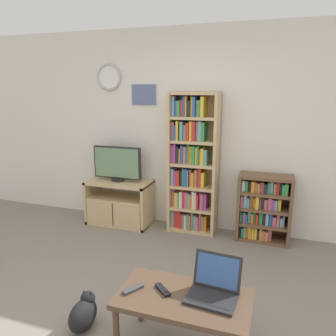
{
  "coord_description": "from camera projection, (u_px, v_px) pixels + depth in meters",
  "views": [
    {
      "loc": [
        1.0,
        -1.89,
        1.84
      ],
      "look_at": [
        -0.04,
        1.23,
        1.04
      ],
      "focal_mm": 35.0,
      "sensor_mm": 36.0,
      "label": 1
    }
  ],
  "objects": [
    {
      "name": "coffee_table",
      "position": [
        184.0,
        303.0,
        2.26
      ],
      "size": [
        0.92,
        0.5,
        0.45
      ],
      "color": "#4C3828",
      "rests_on": "ground_plane"
    },
    {
      "name": "laptop",
      "position": [
        214.0,
        287.0,
        2.25
      ],
      "size": [
        0.36,
        0.32,
        0.27
      ],
      "rotation": [
        0.0,
        0.0,
        -0.09
      ],
      "color": "#232326",
      "rests_on": "coffee_table"
    },
    {
      "name": "bookshelf_short",
      "position": [
        263.0,
        208.0,
        4.02
      ],
      "size": [
        0.63,
        0.32,
        0.83
      ],
      "color": "brown",
      "rests_on": "ground_plane"
    },
    {
      "name": "remote_far_from_laptop",
      "position": [
        133.0,
        289.0,
        2.31
      ],
      "size": [
        0.12,
        0.16,
        0.02
      ],
      "rotation": [
        0.0,
        0.0,
        2.59
      ],
      "color": "#38383A",
      "rests_on": "coffee_table"
    },
    {
      "name": "remote_near_laptop",
      "position": [
        163.0,
        290.0,
        2.31
      ],
      "size": [
        0.15,
        0.14,
        0.02
      ],
      "rotation": [
        0.0,
        0.0,
        0.83
      ],
      "color": "black",
      "rests_on": "coffee_table"
    },
    {
      "name": "tv_stand",
      "position": [
        119.0,
        202.0,
        4.54
      ],
      "size": [
        0.88,
        0.45,
        0.61
      ],
      "color": "tan",
      "rests_on": "ground_plane"
    },
    {
      "name": "bookshelf_tall",
      "position": [
        192.0,
        165.0,
        4.2
      ],
      "size": [
        0.62,
        0.3,
        1.8
      ],
      "color": "tan",
      "rests_on": "ground_plane"
    },
    {
      "name": "television",
      "position": [
        117.0,
        164.0,
        4.45
      ],
      "size": [
        0.68,
        0.18,
        0.48
      ],
      "color": "black",
      "rests_on": "tv_stand"
    },
    {
      "name": "cat",
      "position": [
        84.0,
        314.0,
        2.56
      ],
      "size": [
        0.18,
        0.47,
        0.29
      ],
      "rotation": [
        0.0,
        0.0,
        -0.03
      ],
      "color": "black",
      "rests_on": "ground_plane"
    },
    {
      "name": "wall_back",
      "position": [
        195.0,
        131.0,
        4.26
      ],
      "size": [
        7.11,
        0.09,
        2.6
      ],
      "color": "silver",
      "rests_on": "ground_plane"
    }
  ]
}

